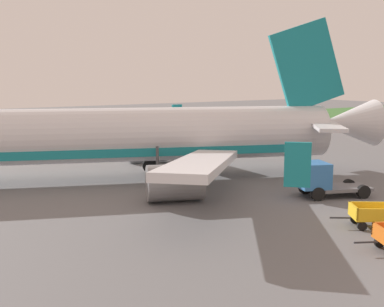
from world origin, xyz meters
The scene contains 4 objects.
grass_strip centered at (0.00, 54.20, 0.03)m, with size 220.00×28.00×0.06m, color #3D7033.
airplane centered at (-0.78, 22.94, 3.05)m, with size 36.00×29.40×11.34m.
baggage_cart_far_end centered at (3.78, 6.47, 0.60)m, with size 3.31×2.68×1.07m.
service_truck_beside_carts centered at (6.10, 12.16, 1.10)m, with size 4.77×3.46×2.10m.
Camera 1 is at (-16.22, -7.28, 7.05)m, focal length 46.01 mm.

